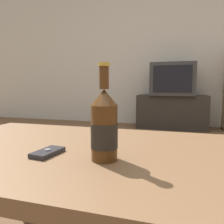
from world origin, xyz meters
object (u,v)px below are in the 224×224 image
Objects in this scene: beer_bottle at (104,126)px; tv_stand at (172,112)px; television at (173,79)px; cell_phone at (48,152)px.

tv_stand is at bearing 87.26° from beer_bottle.
beer_bottle is at bearing -92.74° from tv_stand.
tv_stand is 0.48m from television.
cell_phone is at bearing -178.70° from beer_bottle.
beer_bottle is 2.42× the size of cell_phone.
tv_stand is at bearing 90.00° from television.
television reaches higher than cell_phone.
television is at bearing 87.25° from beer_bottle.
television is 2.87m from cell_phone.
cell_phone is (-0.32, -2.84, -0.30)m from television.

